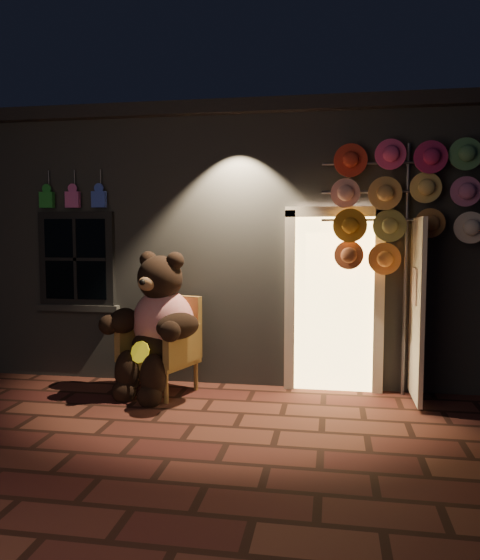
# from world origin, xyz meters

# --- Properties ---
(ground) EXTENTS (60.00, 60.00, 0.00)m
(ground) POSITION_xyz_m (0.00, 0.00, 0.00)
(ground) COLOR brown
(ground) RESTS_ON ground
(shop_building) EXTENTS (7.30, 5.95, 3.51)m
(shop_building) POSITION_xyz_m (0.00, 3.99, 1.74)
(shop_building) COLOR slate
(shop_building) RESTS_ON ground
(wicker_armchair) EXTENTS (0.95, 0.91, 1.13)m
(wicker_armchair) POSITION_xyz_m (-0.64, 1.08, 0.56)
(wicker_armchair) COLOR olive
(wicker_armchair) RESTS_ON ground
(teddy_bear) EXTENTS (1.17, 1.10, 1.71)m
(teddy_bear) POSITION_xyz_m (-0.67, 0.94, 0.81)
(teddy_bear) COLOR red
(teddy_bear) RESTS_ON ground
(hat_rack) EXTENTS (1.77, 0.22, 2.91)m
(hat_rack) POSITION_xyz_m (2.08, 1.28, 2.23)
(hat_rack) COLOR #59595E
(hat_rack) RESTS_ON ground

